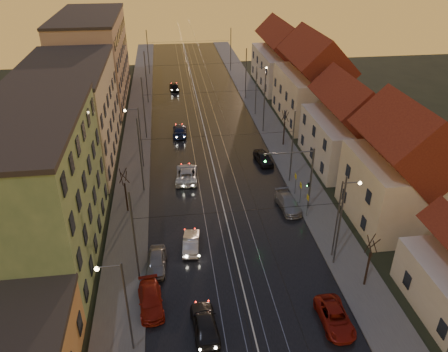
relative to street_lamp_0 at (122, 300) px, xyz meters
name	(u,v)px	position (x,y,z in m)	size (l,w,h in m)	color
road	(205,132)	(9.10, 38.00, -4.87)	(16.00, 120.00, 0.04)	black
sidewalk_left	(137,135)	(-0.90, 38.00, -4.81)	(4.00, 120.00, 0.15)	#4C4C4C
sidewalk_right	(271,128)	(19.10, 38.00, -4.81)	(4.00, 120.00, 0.15)	#4C4C4C
tram_rail_0	(190,133)	(6.90, 38.00, -4.83)	(0.06, 120.00, 0.03)	gray
tram_rail_1	(200,132)	(8.33, 38.00, -4.83)	(0.06, 120.00, 0.03)	gray
tram_rail_2	(210,132)	(9.87, 38.00, -4.83)	(0.06, 120.00, 0.03)	gray
tram_rail_3	(220,131)	(11.30, 38.00, -4.83)	(0.06, 120.00, 0.03)	gray
apartment_left_1	(30,194)	(-8.40, 12.00, 1.61)	(10.00, 18.00, 13.00)	#5E7E50
apartment_left_2	(70,115)	(-8.40, 32.00, 1.11)	(10.00, 20.00, 12.00)	#C0B594
apartment_left_3	(93,59)	(-8.40, 56.00, 2.11)	(10.00, 24.00, 14.00)	tan
house_right_1	(401,173)	(26.10, 13.00, 0.56)	(8.67, 10.20, 10.80)	beige
house_right_2	(349,129)	(26.10, 26.00, -0.24)	(9.18, 12.24, 9.20)	beige
house_right_3	(313,84)	(26.10, 41.00, 0.92)	(9.18, 14.28, 11.50)	beige
house_right_4	(283,59)	(26.10, 59.00, 0.16)	(9.18, 16.32, 10.00)	beige
catenary_pole_l_1	(135,239)	(0.50, 7.00, -0.39)	(0.16, 0.16, 9.00)	#595B60
catenary_pole_r_1	(340,223)	(17.70, 7.00, -0.39)	(0.16, 0.16, 9.00)	#595B60
catenary_pole_l_2	(141,156)	(0.50, 22.00, -0.39)	(0.16, 0.16, 9.00)	#595B60
catenary_pole_r_2	(292,147)	(17.70, 22.00, -0.39)	(0.16, 0.16, 9.00)	#595B60
catenary_pole_l_3	(144,109)	(0.50, 37.00, -0.39)	(0.16, 0.16, 9.00)	#595B60
catenary_pole_r_3	(264,103)	(17.70, 37.00, -0.39)	(0.16, 0.16, 9.00)	#595B60
catenary_pole_l_4	(146,78)	(0.50, 52.00, -0.39)	(0.16, 0.16, 9.00)	#595B60
catenary_pole_r_4	(246,74)	(17.70, 52.00, -0.39)	(0.16, 0.16, 9.00)	#595B60
catenary_pole_l_5	(148,53)	(0.50, 70.00, -0.39)	(0.16, 0.16, 9.00)	#595B60
catenary_pole_r_5	(231,50)	(17.70, 70.00, -0.39)	(0.16, 0.16, 9.00)	#595B60
street_lamp_0	(122,300)	(0.00, 0.00, 0.00)	(1.75, 0.32, 8.00)	#595B60
street_lamp_1	(342,212)	(18.21, 8.00, 0.00)	(1.75, 0.32, 8.00)	#595B60
street_lamp_2	(138,132)	(0.00, 28.00, 0.00)	(1.75, 0.32, 8.00)	#595B60
street_lamp_3	(258,86)	(18.21, 44.00, 0.00)	(1.75, 0.32, 8.00)	#595B60
traffic_light_mast	(302,172)	(17.10, 16.00, -0.29)	(5.30, 0.32, 7.20)	#595B60
bare_tree_0	(126,192)	(-1.09, 18.00, -2.40)	(1.09, 1.09, 5.11)	black
bare_tree_1	(369,262)	(19.31, 4.00, -2.40)	(1.09, 1.09, 5.11)	black
bare_tree_2	(284,129)	(19.51, 32.00, -2.40)	(1.09, 1.09, 5.11)	black
driving_car_0	(205,323)	(5.53, 1.02, -4.11)	(1.83, 4.56, 1.55)	black
driving_car_1	(191,242)	(5.19, 10.93, -4.20)	(1.45, 4.15, 1.37)	#A8A8AD
driving_car_2	(187,174)	(5.55, 24.14, -4.13)	(2.51, 5.45, 1.51)	#BEBEBE
driving_car_3	(180,130)	(5.33, 37.55, -4.18)	(1.97, 4.85, 1.41)	#151F41
driving_car_4	(174,86)	(5.28, 58.71, -4.19)	(1.63, 4.06, 1.38)	black
parked_left_2	(151,300)	(1.50, 4.00, -4.22)	(1.86, 4.56, 1.32)	maroon
parked_left_3	(156,261)	(1.95, 8.61, -4.18)	(1.68, 4.17, 1.42)	gray
parked_right_0	(335,317)	(15.34, 0.38, -4.25)	(2.12, 4.59, 1.28)	maroon
parked_right_1	(288,203)	(16.00, 16.34, -4.20)	(1.91, 4.71, 1.37)	gray
parked_right_2	(263,158)	(15.61, 27.13, -4.16)	(1.70, 4.24, 1.44)	black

